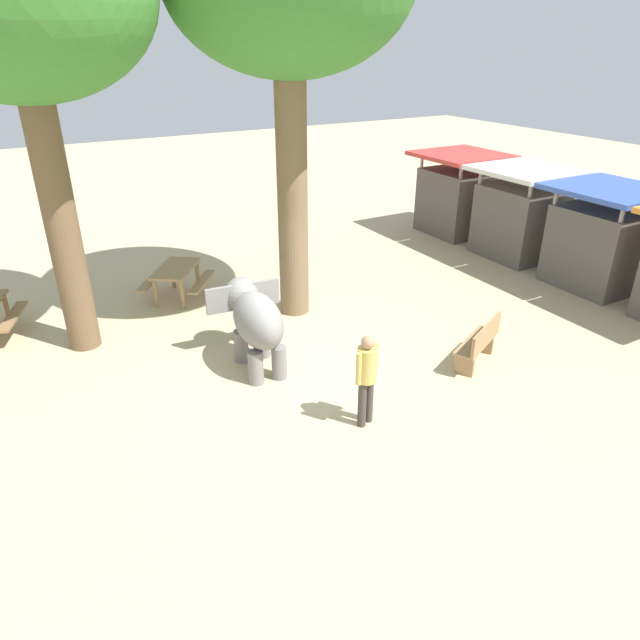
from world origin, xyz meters
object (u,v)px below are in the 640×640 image
object	(u,v)px
wooden_bench	(480,342)
market_stall_red	(457,198)
elephant	(254,318)
picnic_table_far	(176,275)
market_stall_blue	(600,243)
person_handler	(367,374)
market_stall_white	(520,217)

from	to	relation	value
wooden_bench	market_stall_red	bearing A→B (deg)	25.47
elephant	picnic_table_far	world-z (taller)	elephant
elephant	market_stall_blue	xyz separation A→B (m)	(0.64, 9.09, 0.17)
person_handler	picnic_table_far	xyz separation A→B (m)	(-6.52, -1.11, -0.36)
elephant	person_handler	bearing A→B (deg)	-158.75
picnic_table_far	market_stall_white	world-z (taller)	market_stall_white
elephant	wooden_bench	bearing A→B (deg)	-114.51
elephant	picnic_table_far	size ratio (longest dim) A/B	1.06
person_handler	market_stall_white	size ratio (longest dim) A/B	0.64
elephant	picnic_table_far	xyz separation A→B (m)	(-3.86, -0.36, -0.39)
person_handler	market_stall_red	bearing A→B (deg)	-66.76
elephant	wooden_bench	distance (m)	4.32
person_handler	wooden_bench	world-z (taller)	person_handler
picnic_table_far	wooden_bench	bearing A→B (deg)	70.17
elephant	picnic_table_far	bearing A→B (deg)	10.68
elephant	market_stall_blue	world-z (taller)	market_stall_blue
person_handler	elephant	bearing A→B (deg)	-1.85
elephant	market_stall_blue	size ratio (longest dim) A/B	0.88
market_stall_red	person_handler	bearing A→B (deg)	-49.08
market_stall_blue	wooden_bench	bearing A→B (deg)	-74.34
market_stall_red	market_stall_white	size ratio (longest dim) A/B	1.00
person_handler	market_stall_red	xyz separation A→B (m)	(-7.22, 8.33, 0.19)
person_handler	wooden_bench	bearing A→B (deg)	-97.78
elephant	market_stall_white	distance (m)	9.30
elephant	market_stall_white	world-z (taller)	market_stall_white
picnic_table_far	market_stall_red	distance (m)	9.48
picnic_table_far	market_stall_white	distance (m)	9.65
elephant	market_stall_red	world-z (taller)	market_stall_red
market_stall_white	market_stall_blue	xyz separation A→B (m)	(2.60, 0.00, 0.00)
market_stall_blue	market_stall_white	bearing A→B (deg)	180.00
market_stall_red	market_stall_blue	distance (m)	5.20
wooden_bench	market_stall_red	size ratio (longest dim) A/B	0.57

